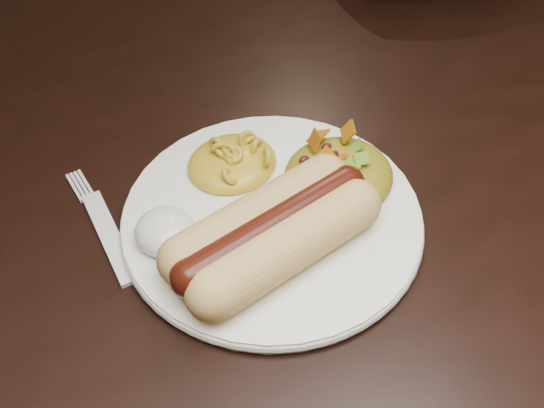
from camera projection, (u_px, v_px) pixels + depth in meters
table at (171, 181)px, 0.67m from camera, size 1.60×0.90×0.75m
plate at (272, 218)px, 0.50m from camera, size 0.29×0.29×0.01m
hotdog at (273, 231)px, 0.46m from camera, size 0.14×0.08×0.04m
mac_and_cheese at (232, 154)px, 0.52m from camera, size 0.08×0.07×0.03m
sour_cream at (164, 226)px, 0.47m from camera, size 0.06×0.06×0.03m
taco_salad at (340, 168)px, 0.51m from camera, size 0.09×0.09×0.04m
fork at (110, 237)px, 0.49m from camera, size 0.03×0.16×0.00m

